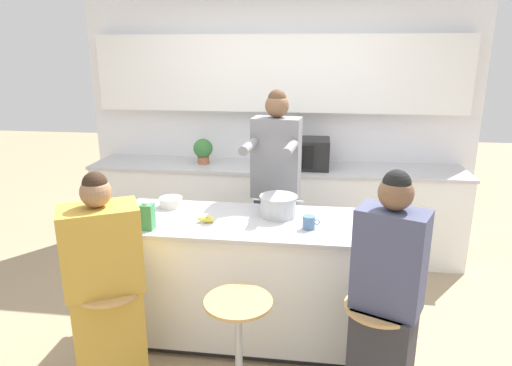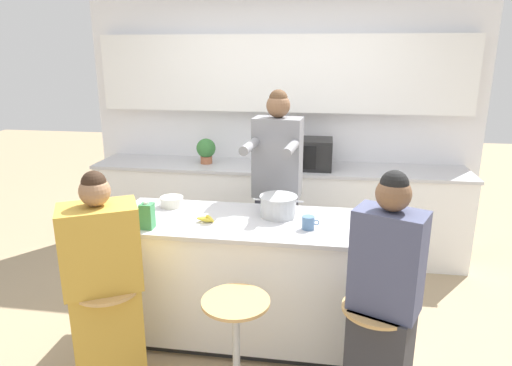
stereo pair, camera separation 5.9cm
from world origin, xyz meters
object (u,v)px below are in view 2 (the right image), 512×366
(cooking_pot, at_px, (278,206))
(fruit_bowl, at_px, (172,202))
(person_wrapped_blanket, at_px, (105,291))
(microwave, at_px, (304,153))
(bar_stool_center, at_px, (236,346))
(juice_carton, at_px, (147,216))
(person_cooking, at_px, (277,199))
(banana_bunch, at_px, (206,219))
(kitchen_island, at_px, (254,279))
(person_seated_near, at_px, (383,311))
(bar_stool_leftmost, at_px, (112,330))
(bar_stool_rightmost, at_px, (374,354))
(coffee_cup_far, at_px, (308,223))
(potted_plant, at_px, (206,150))
(coffee_cup_near, at_px, (369,228))

(cooking_pot, relative_size, fruit_bowl, 2.04)
(person_wrapped_blanket, bearing_deg, microwave, 34.57)
(bar_stool_center, distance_m, juice_carton, 1.01)
(person_cooking, distance_m, cooking_pot, 0.49)
(bar_stool_center, distance_m, banana_bunch, 0.88)
(kitchen_island, bearing_deg, person_seated_near, -38.46)
(person_cooking, xyz_separation_m, microwave, (0.17, 0.88, 0.19))
(bar_stool_leftmost, xyz_separation_m, bar_stool_rightmost, (1.58, 0.02, 0.00))
(person_wrapped_blanket, bearing_deg, bar_stool_rightmost, -28.08)
(person_wrapped_blanket, xyz_separation_m, fruit_bowl, (0.14, 0.85, 0.29))
(person_seated_near, xyz_separation_m, coffee_cup_far, (-0.44, 0.55, 0.28))
(bar_stool_leftmost, height_order, potted_plant, potted_plant)
(bar_stool_leftmost, xyz_separation_m, microwave, (1.05, 2.12, 0.68))
(person_seated_near, distance_m, cooking_pot, 1.06)
(kitchen_island, xyz_separation_m, juice_carton, (-0.68, -0.25, 0.54))
(banana_bunch, bearing_deg, person_wrapped_blanket, -129.91)
(person_seated_near, height_order, coffee_cup_near, person_seated_near)
(microwave, bearing_deg, person_seated_near, -75.42)
(bar_stool_center, bearing_deg, microwave, 82.96)
(coffee_cup_near, bearing_deg, coffee_cup_far, 173.71)
(coffee_cup_far, bearing_deg, fruit_bowl, 163.83)
(coffee_cup_far, distance_m, microwave, 1.58)
(bar_stool_center, distance_m, person_wrapped_blanket, 0.85)
(person_wrapped_blanket, height_order, potted_plant, person_wrapped_blanket)
(microwave, bearing_deg, bar_stool_rightmost, -76.06)
(kitchen_island, bearing_deg, bar_stool_leftmost, -140.27)
(kitchen_island, xyz_separation_m, cooking_pot, (0.15, 0.11, 0.53))
(microwave, bearing_deg, juice_carton, -118.76)
(fruit_bowl, bearing_deg, potted_plant, 93.21)
(juice_carton, bearing_deg, person_seated_near, -14.97)
(bar_stool_leftmost, bearing_deg, banana_bunch, 51.59)
(banana_bunch, distance_m, microwave, 1.66)
(banana_bunch, bearing_deg, person_seated_near, -26.67)
(kitchen_island, relative_size, fruit_bowl, 11.38)
(banana_bunch, bearing_deg, person_cooking, 57.57)
(kitchen_island, bearing_deg, person_cooking, 81.06)
(person_seated_near, xyz_separation_m, banana_bunch, (-1.14, 0.57, 0.26))
(kitchen_island, relative_size, bar_stool_center, 2.85)
(person_wrapped_blanket, height_order, person_seated_near, person_seated_near)
(kitchen_island, relative_size, microwave, 3.68)
(bar_stool_leftmost, bearing_deg, coffee_cup_near, 18.23)
(bar_stool_rightmost, relative_size, coffee_cup_near, 5.74)
(kitchen_island, distance_m, bar_stool_center, 0.69)
(coffee_cup_far, relative_size, potted_plant, 0.45)
(microwave, bearing_deg, person_cooking, -101.15)
(person_cooking, bearing_deg, microwave, 84.25)
(person_wrapped_blanket, bearing_deg, person_cooking, 25.39)
(person_wrapped_blanket, xyz_separation_m, juice_carton, (0.13, 0.40, 0.34))
(person_wrapped_blanket, distance_m, potted_plant, 2.19)
(person_seated_near, relative_size, cooking_pot, 4.18)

